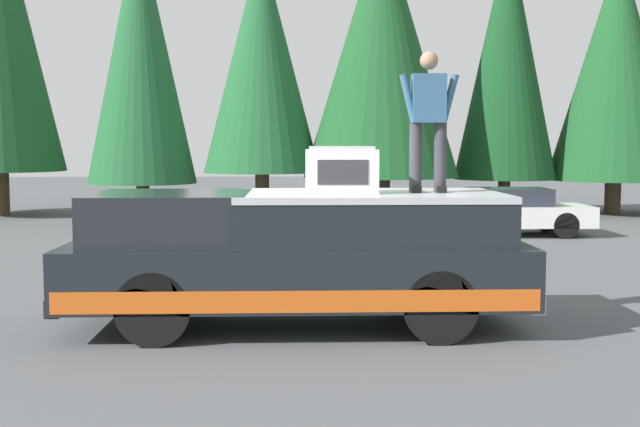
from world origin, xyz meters
name	(u,v)px	position (x,y,z in m)	size (l,w,h in m)	color
ground_plane	(295,319)	(0.00, 0.00, 0.00)	(90.00, 90.00, 0.00)	#4C4F51
pickup_truck	(297,256)	(-0.41, -0.03, 0.87)	(2.01, 5.54, 1.65)	black
compressor_unit	(341,170)	(-0.55, -0.55, 1.93)	(0.65, 0.84, 0.56)	silver
person_on_truck_bed	(428,118)	(-0.45, -1.60, 2.55)	(0.29, 0.72, 1.69)	#333338
parked_car_white	(505,212)	(9.24, -5.19, 0.58)	(1.64, 4.10, 1.16)	white
conifer_far_left	(617,66)	(15.13, -10.25, 4.71)	(4.19, 4.19, 8.35)	#4C3826
conifer_left	(507,56)	(15.20, -6.75, 5.01)	(3.21, 3.21, 8.92)	#4C3826
conifer_center_left	(382,49)	(14.15, -2.67, 5.07)	(4.69, 4.69, 8.92)	#4C3826
conifer_center_right	(261,59)	(14.66, 0.96, 4.82)	(3.59, 3.59, 8.31)	#4C3826
conifer_right	(140,52)	(15.03, 4.70, 5.05)	(3.36, 3.36, 9.10)	#4C3826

